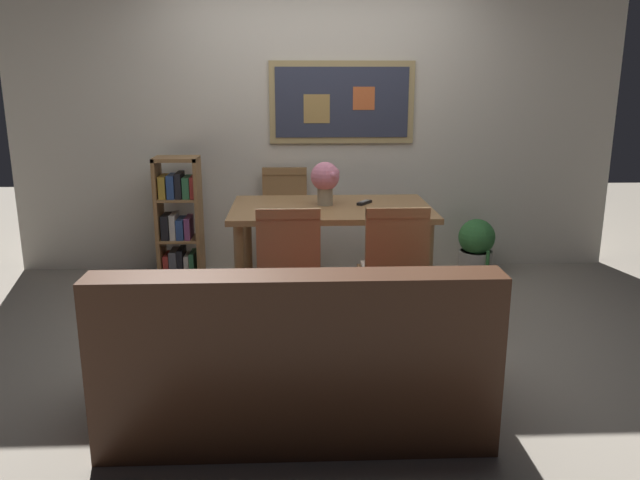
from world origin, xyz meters
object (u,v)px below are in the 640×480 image
object	(u,v)px
dining_chair_near_right	(394,263)
potted_ivy	(476,247)
dining_chair_far_left	(285,213)
leather_couch	(296,362)
dining_chair_near_left	(289,264)
tv_remote	(364,203)
bookshelf	(179,222)
dining_table	(331,219)
flower_vase	(325,179)

from	to	relation	value
dining_chair_near_right	potted_ivy	distance (m)	1.73
dining_chair_far_left	leather_couch	distance (m)	2.45
dining_chair_near_left	potted_ivy	distance (m)	2.15
leather_couch	tv_remote	distance (m)	1.86
dining_chair_far_left	potted_ivy	size ratio (longest dim) A/B	1.79
potted_ivy	bookshelf	bearing A→B (deg)	179.78
dining_chair_near_right	dining_chair_near_left	size ratio (longest dim) A/B	1.00
dining_chair_far_left	dining_chair_near_right	size ratio (longest dim) A/B	1.00
dining_chair_near_left	bookshelf	world-z (taller)	bookshelf
potted_ivy	dining_chair_far_left	bearing A→B (deg)	176.27
dining_chair_far_left	potted_ivy	xyz separation A→B (m)	(1.64, -0.11, -0.29)
dining_chair_near_left	tv_remote	distance (m)	1.02
dining_table	bookshelf	world-z (taller)	bookshelf
dining_table	dining_chair_near_right	xyz separation A→B (m)	(0.35, -0.75, -0.11)
flower_vase	dining_chair_near_left	bearing A→B (deg)	-108.01
dining_chair_far_left	flower_vase	bearing A→B (deg)	-66.85
dining_table	dining_chair_far_left	bearing A→B (deg)	114.17
flower_vase	tv_remote	distance (m)	0.34
dining_chair_near_left	leather_couch	world-z (taller)	dining_chair_near_left
leather_couch	dining_chair_far_left	bearing A→B (deg)	91.98
leather_couch	dining_table	bearing A→B (deg)	80.94
dining_table	leather_couch	size ratio (longest dim) A/B	0.80
dining_chair_near_left	potted_ivy	xyz separation A→B (m)	(1.59, 1.42, -0.29)
leather_couch	tv_remote	world-z (taller)	leather_couch
dining_chair_far_left	potted_ivy	bearing A→B (deg)	-3.73
dining_table	tv_remote	size ratio (longest dim) A/B	9.45
dining_chair_far_left	flower_vase	xyz separation A→B (m)	(0.31, -0.72, 0.40)
dining_chair_near_right	leather_couch	xyz separation A→B (m)	(-0.61, -0.91, -0.22)
leather_couch	dining_chair_near_left	bearing A→B (deg)	92.50
dining_chair_near_right	dining_chair_near_left	distance (m)	0.65
dining_chair_near_right	bookshelf	distance (m)	2.13
flower_vase	dining_table	bearing A→B (deg)	-54.52
flower_vase	tv_remote	size ratio (longest dim) A/B	2.07
dining_chair_near_left	bookshelf	distance (m)	1.70
leather_couch	bookshelf	bearing A→B (deg)	112.40
dining_chair_near_right	flower_vase	distance (m)	0.98
dining_table	potted_ivy	size ratio (longest dim) A/B	2.84
dining_chair_far_left	bookshelf	world-z (taller)	bookshelf
tv_remote	dining_table	bearing A→B (deg)	-163.35
potted_ivy	tv_remote	bearing A→B (deg)	-150.18
bookshelf	potted_ivy	distance (m)	2.53
dining_table	leather_couch	distance (m)	1.71
bookshelf	dining_table	bearing A→B (deg)	-28.96
dining_table	dining_chair_near_left	bearing A→B (deg)	-112.07
dining_chair_far_left	dining_chair_near_left	size ratio (longest dim) A/B	1.00
dining_chair_far_left	leather_couch	world-z (taller)	dining_chair_far_left
dining_table	flower_vase	xyz separation A→B (m)	(-0.04, 0.06, 0.29)
dining_table	potted_ivy	world-z (taller)	dining_table
dining_chair_near_right	leather_couch	bearing A→B (deg)	-123.90
dining_chair_near_right	potted_ivy	xyz separation A→B (m)	(0.94, 1.42, -0.29)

